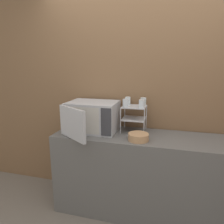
% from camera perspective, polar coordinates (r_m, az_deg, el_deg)
% --- Properties ---
extents(wall_back, '(8.00, 0.06, 2.60)m').
position_cam_1_polar(wall_back, '(2.39, 9.89, 4.60)').
color(wall_back, brown).
rests_on(wall_back, ground_plane).
extents(counter, '(1.90, 0.57, 0.91)m').
position_cam_1_polar(counter, '(2.36, 8.29, -17.24)').
color(counter, '#595654').
rests_on(counter, ground_plane).
extents(microwave, '(0.57, 0.66, 0.33)m').
position_cam_1_polar(microwave, '(2.27, -5.68, -1.29)').
color(microwave, '#ADADB2').
rests_on(microwave, counter).
extents(dish_rack, '(0.27, 0.24, 0.29)m').
position_cam_1_polar(dish_rack, '(2.24, 6.29, -0.35)').
color(dish_rack, '#B2B2B7').
rests_on(dish_rack, counter).
extents(glass_front_left, '(0.06, 0.06, 0.09)m').
position_cam_1_polar(glass_front_left, '(2.16, 3.88, 2.56)').
color(glass_front_left, silver).
rests_on(glass_front_left, dish_rack).
extents(glass_back_right, '(0.06, 0.06, 0.09)m').
position_cam_1_polar(glass_back_right, '(2.28, 8.93, 3.01)').
color(glass_back_right, silver).
rests_on(glass_back_right, dish_rack).
extents(glass_front_right, '(0.06, 0.06, 0.09)m').
position_cam_1_polar(glass_front_right, '(2.14, 8.49, 2.33)').
color(glass_front_right, silver).
rests_on(glass_front_right, dish_rack).
extents(glass_back_left, '(0.06, 0.06, 0.09)m').
position_cam_1_polar(glass_back_left, '(2.31, 4.53, 3.25)').
color(glass_back_left, silver).
rests_on(glass_back_left, dish_rack).
extents(bowl, '(0.21, 0.21, 0.07)m').
position_cam_1_polar(bowl, '(2.02, 7.55, -7.11)').
color(bowl, '#AD7F56').
rests_on(bowl, counter).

